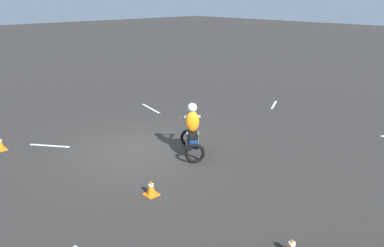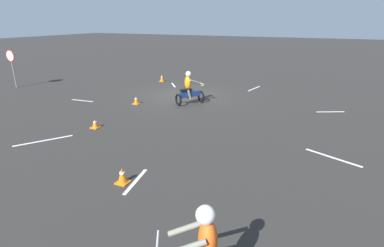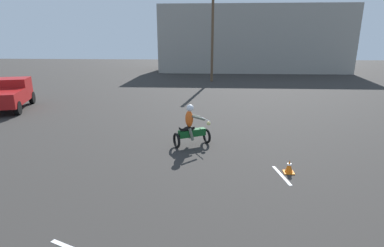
{
  "view_description": "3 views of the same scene",
  "coord_description": "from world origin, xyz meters",
  "px_view_note": "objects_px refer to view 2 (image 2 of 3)",
  "views": [
    {
      "loc": [
        6.22,
        9.16,
        4.64
      ],
      "look_at": [
        -1.07,
        1.4,
        1.0
      ],
      "focal_mm": 35.0,
      "sensor_mm": 36.0,
      "label": 1
    },
    {
      "loc": [
        -7.32,
        14.57,
        4.06
      ],
      "look_at": [
        -3.52,
        6.4,
        0.9
      ],
      "focal_mm": 28.0,
      "sensor_mm": 36.0,
      "label": 2
    },
    {
      "loc": [
        -5.29,
        0.31,
        4.09
      ],
      "look_at": [
        -5.96,
        11.4,
        0.9
      ],
      "focal_mm": 28.0,
      "sensor_mm": 36.0,
      "label": 3
    }
  ],
  "objects_px": {
    "traffic_cone_near_left": "(95,124)",
    "traffic_cone_far_center": "(122,176)",
    "traffic_cone_near_right": "(136,100)",
    "motorcycle_rider_foreground": "(189,90)",
    "stop_sign": "(11,61)",
    "traffic_cone_mid_left": "(162,78)"
  },
  "relations": [
    {
      "from": "motorcycle_rider_foreground",
      "to": "traffic_cone_far_center",
      "type": "bearing_deg",
      "value": -41.56
    },
    {
      "from": "traffic_cone_near_left",
      "to": "traffic_cone_far_center",
      "type": "height_order",
      "value": "traffic_cone_far_center"
    },
    {
      "from": "traffic_cone_near_right",
      "to": "traffic_cone_far_center",
      "type": "xyz_separation_m",
      "value": [
        -4.15,
        6.55,
        0.01
      ]
    },
    {
      "from": "stop_sign",
      "to": "traffic_cone_near_left",
      "type": "height_order",
      "value": "stop_sign"
    },
    {
      "from": "motorcycle_rider_foreground",
      "to": "traffic_cone_near_left",
      "type": "xyz_separation_m",
      "value": [
        1.85,
        4.72,
        -0.56
      ]
    },
    {
      "from": "traffic_cone_near_left",
      "to": "traffic_cone_near_right",
      "type": "bearing_deg",
      "value": -80.88
    },
    {
      "from": "stop_sign",
      "to": "traffic_cone_mid_left",
      "type": "xyz_separation_m",
      "value": [
        -7.27,
        -5.52,
        -1.41
      ]
    },
    {
      "from": "motorcycle_rider_foreground",
      "to": "traffic_cone_far_center",
      "type": "distance_m",
      "value": 7.88
    },
    {
      "from": "traffic_cone_near_right",
      "to": "traffic_cone_far_center",
      "type": "height_order",
      "value": "traffic_cone_far_center"
    },
    {
      "from": "traffic_cone_near_left",
      "to": "traffic_cone_near_right",
      "type": "xyz_separation_m",
      "value": [
        0.58,
        -3.59,
        0.03
      ]
    },
    {
      "from": "traffic_cone_near_right",
      "to": "traffic_cone_mid_left",
      "type": "distance_m",
      "value": 5.81
    },
    {
      "from": "traffic_cone_near_left",
      "to": "traffic_cone_far_center",
      "type": "relative_size",
      "value": 0.82
    },
    {
      "from": "traffic_cone_near_left",
      "to": "traffic_cone_far_center",
      "type": "bearing_deg",
      "value": 140.43
    },
    {
      "from": "motorcycle_rider_foreground",
      "to": "stop_sign",
      "type": "xyz_separation_m",
      "value": [
        11.46,
        1.1,
        0.91
      ]
    },
    {
      "from": "motorcycle_rider_foreground",
      "to": "traffic_cone_mid_left",
      "type": "xyz_separation_m",
      "value": [
        4.19,
        -4.42,
        -0.5
      ]
    },
    {
      "from": "motorcycle_rider_foreground",
      "to": "traffic_cone_far_center",
      "type": "relative_size",
      "value": 3.89
    },
    {
      "from": "motorcycle_rider_foreground",
      "to": "traffic_cone_near_left",
      "type": "relative_size",
      "value": 4.75
    },
    {
      "from": "traffic_cone_far_center",
      "to": "traffic_cone_mid_left",
      "type": "bearing_deg",
      "value": -63.95
    },
    {
      "from": "stop_sign",
      "to": "traffic_cone_far_center",
      "type": "bearing_deg",
      "value": 153.51
    },
    {
      "from": "motorcycle_rider_foreground",
      "to": "traffic_cone_near_right",
      "type": "bearing_deg",
      "value": -119.45
    },
    {
      "from": "stop_sign",
      "to": "motorcycle_rider_foreground",
      "type": "bearing_deg",
      "value": -174.5
    },
    {
      "from": "traffic_cone_near_right",
      "to": "traffic_cone_far_center",
      "type": "distance_m",
      "value": 7.76
    }
  ]
}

